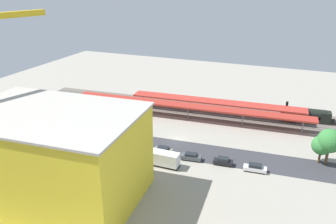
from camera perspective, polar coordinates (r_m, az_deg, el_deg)
name	(u,v)px	position (r m, az deg, el deg)	size (l,w,h in m)	color
ground_plane	(177,141)	(84.94, 1.57, -4.81)	(172.15, 172.15, 0.00)	#9E998C
rail_bed	(202,111)	(104.21, 5.76, 0.24)	(107.60, 14.52, 0.01)	#665E54
street_asphalt	(171,148)	(81.34, 0.51, -6.07)	(107.60, 9.00, 0.01)	#38383D
track_rails	(202,110)	(104.15, 5.77, 0.33)	(107.39, 14.85, 0.12)	#9E9EA8
platform_canopy_near	(188,106)	(95.99, 3.38, 1.01)	(68.47, 8.35, 4.33)	#A82D23
platform_canopy_far	(216,102)	(100.59, 8.03, 1.70)	(51.02, 7.77, 4.14)	#B73328
locomotive	(308,115)	(103.40, 22.40, -0.46)	(14.85, 3.67, 5.13)	black
parked_car_0	(255,168)	(74.12, 14.41, -9.13)	(4.89, 2.08, 1.70)	black
parked_car_1	(223,162)	(75.18, 9.24, -8.22)	(4.29, 2.13, 1.68)	black
parked_car_2	(191,157)	(76.21, 3.88, -7.53)	(4.80, 2.32, 1.63)	black
parked_car_3	(163,151)	(78.52, -0.84, -6.52)	(4.48, 2.07, 1.72)	black
construction_building	(54,156)	(64.39, -18.63, -7.10)	(30.32, 20.18, 16.19)	yellow
construction_roof_slab	(48,113)	(61.01, -19.55, -0.23)	(30.92, 20.78, 0.40)	#B7B2A8
box_truck_0	(158,158)	(73.80, -1.66, -7.76)	(9.55, 2.53, 3.25)	black
box_truck_1	(117,151)	(77.10, -8.54, -6.54)	(10.01, 3.22, 3.50)	black
box_truck_2	(95,149)	(79.23, -12.11, -6.05)	(9.15, 3.61, 3.33)	black
street_tree_0	(330,141)	(79.80, 25.55, -4.41)	(5.21, 5.21, 8.28)	brown
street_tree_1	(70,107)	(97.62, -16.11, 0.74)	(5.31, 5.31, 7.09)	brown
street_tree_2	(322,145)	(80.39, 24.41, -5.11)	(4.25, 4.25, 6.43)	brown
traffic_light	(99,127)	(82.71, -11.56, -2.57)	(0.50, 0.36, 6.85)	#333333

